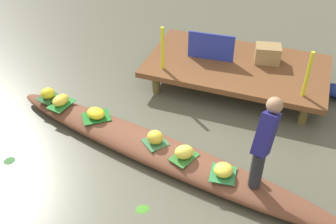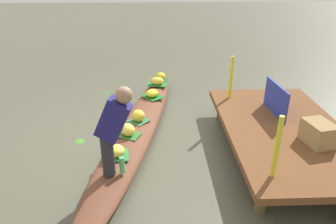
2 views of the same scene
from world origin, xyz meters
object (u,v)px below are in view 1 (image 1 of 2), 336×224
Objects in this scene: banana_bunch_1 at (61,100)px; produce_crate at (268,54)px; banana_bunch_4 at (184,152)px; vendor_boat at (160,152)px; banana_bunch_2 at (48,93)px; banana_bunch_5 at (155,137)px; banana_bunch_0 at (223,170)px; banana_bunch_3 at (96,113)px; vendor_person at (264,140)px; market_banner at (211,47)px; water_bottle at (256,169)px.

produce_crate is at bearing 36.67° from banana_bunch_1.
banana_bunch_1 is 1.13× the size of banana_bunch_4.
banana_bunch_2 is at bearing 179.42° from vendor_boat.
banana_bunch_1 is 1.82m from banana_bunch_5.
banana_bunch_3 is (-2.16, 0.50, -0.00)m from banana_bunch_0.
produce_crate is (1.07, 2.56, 0.48)m from vendor_boat.
banana_bunch_4 is at bearing -104.20° from produce_crate.
vendor_person is at bearing -9.64° from banana_bunch_3.
banana_bunch_3 is 0.37× the size of market_banner.
banana_bunch_1 is at bearing -139.60° from market_banner.
vendor_boat is 1.65m from vendor_person.
banana_bunch_5 is 2.80m from produce_crate.
market_banner is at bearing -164.89° from produce_crate.
market_banner is at bearing 97.17° from banana_bunch_4.
market_banner is (-0.89, 2.54, 0.36)m from banana_bunch_0.
banana_bunch_0 is 0.85× the size of banana_bunch_1.
banana_bunch_4 is at bearing 167.97° from banana_bunch_0.
water_bottle is at bearing -8.34° from banana_bunch_3.
produce_crate is (0.09, 2.80, 0.27)m from banana_bunch_0.
banana_bunch_1 is 0.25× the size of vendor_person.
banana_bunch_0 is at bearing -91.82° from produce_crate.
banana_bunch_0 reaches higher than banana_bunch_3.
banana_bunch_3 is (1.00, -0.19, -0.01)m from banana_bunch_2.
water_bottle reaches higher than banana_bunch_3.
vendor_person reaches higher than produce_crate.
banana_bunch_2 is at bearing 170.96° from water_bottle.
produce_crate reaches higher than banana_bunch_0.
water_bottle is at bearing -5.56° from banana_bunch_5.
produce_crate is (2.25, 2.30, 0.28)m from banana_bunch_3.
produce_crate reaches higher than vendor_boat.
banana_bunch_3 is at bearing -10.83° from banana_bunch_2.
vendor_person is 5.36× the size of water_bottle.
banana_bunch_1 is at bearing 167.99° from banana_bunch_4.
banana_bunch_4 is 0.32× the size of market_banner.
banana_bunch_0 is at bearing -2.51° from vendor_boat.
produce_crate is at bearing 65.31° from banana_bunch_5.
banana_bunch_4 is (-0.59, 0.13, 0.02)m from banana_bunch_0.
banana_bunch_0 is at bearing -74.70° from market_banner.
vendor_person is (1.03, -0.06, 0.59)m from banana_bunch_4.
produce_crate is at bearing 96.59° from water_bottle.
banana_bunch_5 is (1.09, -0.23, 0.03)m from banana_bunch_3.
banana_bunch_1 is at bearing 171.63° from water_bottle.
vendor_person is at bearing -3.52° from banana_bunch_4.
banana_bunch_5 is (1.78, -0.34, 0.02)m from banana_bunch_1.
banana_bunch_0 is 0.96× the size of banana_bunch_4.
banana_bunch_2 is 3.60m from water_bottle.
water_bottle is (0.99, 0.00, 0.01)m from banana_bunch_4.
banana_bunch_5 is at bearing 174.44° from water_bottle.
water_bottle is at bearing 17.93° from banana_bunch_0.
vendor_boat is 2.37m from market_banner.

